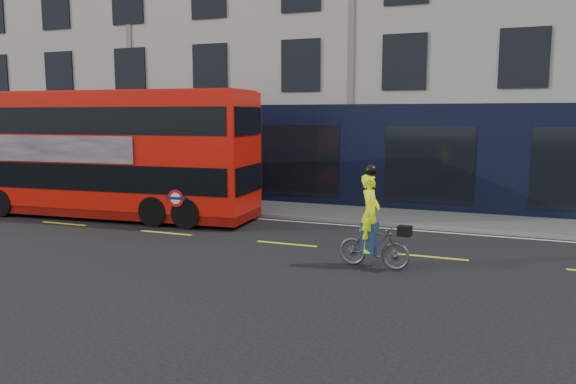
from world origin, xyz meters
The scene contains 8 objects.
ground centered at (0.00, 0.00, 0.00)m, with size 120.00×120.00×0.00m, color black.
pavement centered at (0.00, 6.50, 0.06)m, with size 60.00×3.00×0.12m, color gray.
kerb centered at (0.00, 5.00, 0.07)m, with size 60.00×0.12×0.13m, color gray.
building_terrace centered at (0.00, 12.94, 7.49)m, with size 50.00×10.07×15.00m.
road_edge_line centered at (0.00, 4.70, 0.00)m, with size 58.00×0.10×0.01m, color silver.
lane_dashes centered at (0.00, 1.50, 0.00)m, with size 58.00×0.12×0.01m, color yellow, non-canonical shape.
bus centered at (-7.55, 3.14, 2.26)m, with size 11.10×3.31×4.41m.
cyclist centered at (2.79, -0.01, 0.84)m, with size 1.77×0.71×2.46m.
Camera 1 is at (5.72, -12.84, 3.62)m, focal length 35.00 mm.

